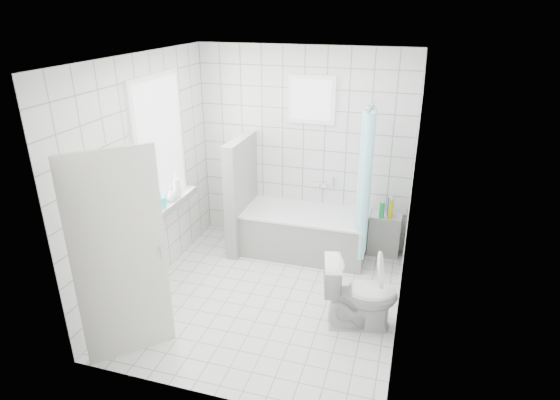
% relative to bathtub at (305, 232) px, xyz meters
% --- Properties ---
extents(ground, '(3.00, 3.00, 0.00)m').
position_rel_bathtub_xyz_m(ground, '(-0.14, -1.12, -0.29)').
color(ground, white).
rests_on(ground, ground).
extents(ceiling, '(3.00, 3.00, 0.00)m').
position_rel_bathtub_xyz_m(ceiling, '(-0.14, -1.12, 2.31)').
color(ceiling, white).
rests_on(ceiling, ground).
extents(wall_back, '(2.80, 0.02, 2.60)m').
position_rel_bathtub_xyz_m(wall_back, '(-0.14, 0.38, 1.01)').
color(wall_back, white).
rests_on(wall_back, ground).
extents(wall_front, '(2.80, 0.02, 2.60)m').
position_rel_bathtub_xyz_m(wall_front, '(-0.14, -2.62, 1.01)').
color(wall_front, white).
rests_on(wall_front, ground).
extents(wall_left, '(0.02, 3.00, 2.60)m').
position_rel_bathtub_xyz_m(wall_left, '(-1.54, -1.12, 1.01)').
color(wall_left, white).
rests_on(wall_left, ground).
extents(wall_right, '(0.02, 3.00, 2.60)m').
position_rel_bathtub_xyz_m(wall_right, '(1.26, -1.12, 1.01)').
color(wall_right, white).
rests_on(wall_right, ground).
extents(window_left, '(0.01, 0.90, 1.40)m').
position_rel_bathtub_xyz_m(window_left, '(-1.50, -0.82, 1.31)').
color(window_left, white).
rests_on(window_left, wall_left).
extents(window_back, '(0.50, 0.01, 0.50)m').
position_rel_bathtub_xyz_m(window_back, '(-0.04, 0.33, 1.66)').
color(window_back, white).
rests_on(window_back, wall_back).
extents(window_sill, '(0.18, 1.02, 0.08)m').
position_rel_bathtub_xyz_m(window_sill, '(-1.45, -0.82, 0.57)').
color(window_sill, white).
rests_on(window_sill, wall_left).
extents(door, '(0.60, 0.59, 2.00)m').
position_rel_bathtub_xyz_m(door, '(-1.11, -2.32, 0.71)').
color(door, silver).
rests_on(door, ground).
extents(bathtub, '(1.59, 0.77, 0.58)m').
position_rel_bathtub_xyz_m(bathtub, '(0.00, 0.00, 0.00)').
color(bathtub, white).
rests_on(bathtub, ground).
extents(partition_wall, '(0.15, 0.85, 1.50)m').
position_rel_bathtub_xyz_m(partition_wall, '(-0.86, -0.05, 0.46)').
color(partition_wall, white).
rests_on(partition_wall, ground).
extents(tiled_ledge, '(0.40, 0.24, 0.55)m').
position_rel_bathtub_xyz_m(tiled_ledge, '(0.99, 0.25, -0.02)').
color(tiled_ledge, white).
rests_on(tiled_ledge, ground).
extents(toilet, '(0.81, 0.58, 0.75)m').
position_rel_bathtub_xyz_m(toilet, '(0.89, -1.32, 0.09)').
color(toilet, white).
rests_on(toilet, ground).
extents(curtain_rod, '(0.02, 0.80, 0.02)m').
position_rel_bathtub_xyz_m(curtain_rod, '(0.73, -0.02, 1.71)').
color(curtain_rod, silver).
rests_on(curtain_rod, wall_back).
extents(shower_curtain, '(0.14, 0.48, 1.78)m').
position_rel_bathtub_xyz_m(shower_curtain, '(0.73, -0.16, 0.81)').
color(shower_curtain, '#53ECF6').
rests_on(shower_curtain, curtain_rod).
extents(tub_faucet, '(0.18, 0.06, 0.06)m').
position_rel_bathtub_xyz_m(tub_faucet, '(0.10, 0.33, 0.56)').
color(tub_faucet, silver).
rests_on(tub_faucet, wall_back).
extents(sill_bottles, '(0.21, 0.64, 0.31)m').
position_rel_bathtub_xyz_m(sill_bottles, '(-1.44, -0.91, 0.74)').
color(sill_bottles, white).
rests_on(sill_bottles, window_sill).
extents(ledge_bottles, '(0.17, 0.17, 0.26)m').
position_rel_bathtub_xyz_m(ledge_bottles, '(1.01, 0.21, 0.38)').
color(ledge_bottles, '#1E19CA').
rests_on(ledge_bottles, tiled_ledge).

